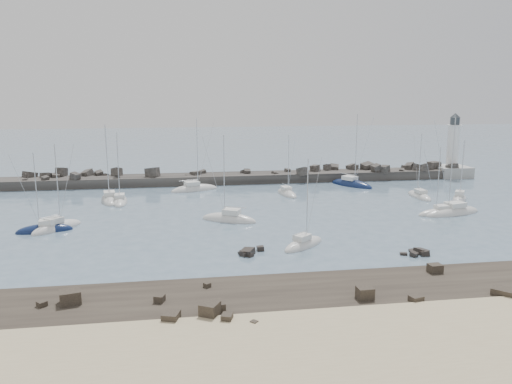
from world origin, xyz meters
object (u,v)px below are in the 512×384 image
at_px(sailboat_7, 304,245).
at_px(lighthouse, 452,163).
at_px(sailboat_9, 439,214).
at_px(sailboat_12, 459,199).
at_px(sailboat_3, 120,202).
at_px(sailboat_5, 229,220).
at_px(sailboat_8, 351,185).
at_px(sailboat_10, 419,196).
at_px(sailboat_6, 287,194).
at_px(sailboat_2, 45,230).
at_px(sailboat_11, 452,213).
at_px(sailboat_4, 194,190).
at_px(sailboat_13, 57,228).
at_px(sailboat_1, 110,200).

bearing_deg(sailboat_7, lighthouse, 44.87).
bearing_deg(sailboat_7, sailboat_9, 26.51).
xyz_separation_m(lighthouse, sailboat_12, (-11.61, -23.18, -2.93)).
relative_size(sailboat_3, sailboat_5, 0.94).
bearing_deg(sailboat_7, sailboat_8, 62.75).
bearing_deg(sailboat_10, sailboat_6, 165.85).
xyz_separation_m(sailboat_2, sailboat_11, (59.53, 0.80, -0.00)).
relative_size(sailboat_8, sailboat_12, 1.36).
xyz_separation_m(sailboat_6, sailboat_8, (14.64, 6.70, 0.02)).
height_order(sailboat_6, sailboat_8, sailboat_8).
distance_m(lighthouse, sailboat_8, 26.65).
relative_size(sailboat_6, sailboat_9, 1.05).
bearing_deg(sailboat_2, sailboat_6, 26.77).
bearing_deg(lighthouse, sailboat_10, -131.19).
bearing_deg(sailboat_5, sailboat_6, 54.24).
bearing_deg(lighthouse, sailboat_7, -135.13).
distance_m(lighthouse, sailboat_9, 38.24).
bearing_deg(sailboat_4, sailboat_13, -128.45).
bearing_deg(sailboat_4, lighthouse, 7.49).
bearing_deg(sailboat_9, sailboat_8, 101.74).
bearing_deg(sailboat_10, sailboat_4, 162.73).
xyz_separation_m(sailboat_8, sailboat_13, (-50.67, -24.71, -0.00)).
relative_size(sailboat_4, sailboat_7, 1.27).
bearing_deg(sailboat_1, sailboat_13, -105.35).
bearing_deg(sailboat_3, sailboat_2, -115.58).
height_order(lighthouse, sailboat_7, lighthouse).
distance_m(lighthouse, sailboat_2, 84.24).
height_order(lighthouse, sailboat_13, lighthouse).
height_order(sailboat_6, sailboat_10, sailboat_10).
bearing_deg(sailboat_6, sailboat_8, 24.60).
xyz_separation_m(sailboat_1, sailboat_6, (31.27, 0.65, -0.02)).
distance_m(sailboat_1, sailboat_12, 60.39).
height_order(sailboat_3, sailboat_13, sailboat_3).
xyz_separation_m(sailboat_1, sailboat_8, (45.91, 7.35, 0.00)).
height_order(sailboat_1, sailboat_2, sailboat_1).
bearing_deg(sailboat_13, sailboat_1, 74.65).
bearing_deg(sailboat_10, sailboat_8, 123.44).
xyz_separation_m(sailboat_10, sailboat_11, (-0.75, -12.30, 0.01)).
bearing_deg(sailboat_3, sailboat_9, -18.24).
relative_size(sailboat_1, sailboat_4, 0.96).
height_order(sailboat_10, sailboat_11, sailboat_11).
relative_size(sailboat_1, sailboat_8, 0.92).
bearing_deg(sailboat_8, sailboat_4, -179.62).
relative_size(sailboat_9, sailboat_10, 0.93).
bearing_deg(sailboat_1, sailboat_4, 25.94).
relative_size(sailboat_4, sailboat_9, 1.31).
relative_size(sailboat_3, sailboat_13, 1.01).
bearing_deg(sailboat_10, lighthouse, 48.81).
height_order(sailboat_5, sailboat_13, sailboat_5).
bearing_deg(sailboat_8, sailboat_9, -78.26).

